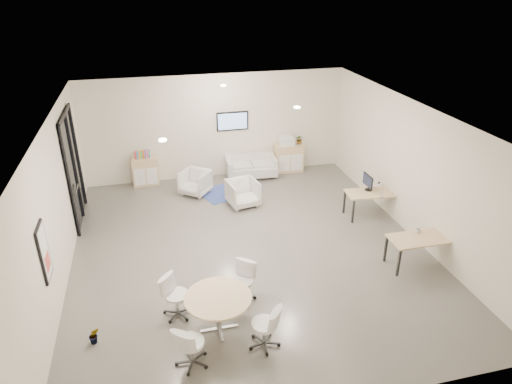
{
  "coord_description": "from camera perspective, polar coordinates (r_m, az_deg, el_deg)",
  "views": [
    {
      "loc": [
        -2.02,
        -8.83,
        5.85
      ],
      "look_at": [
        0.25,
        0.4,
        1.27
      ],
      "focal_mm": 32.0,
      "sensor_mm": 36.0,
      "label": 1
    }
  ],
  "objects": [
    {
      "name": "desk_front",
      "position": [
        10.54,
        19.75,
        -5.73
      ],
      "size": [
        1.32,
        0.66,
        0.69
      ],
      "rotation": [
        0.0,
        0.0,
        -0.0
      ],
      "color": "#DBBA84",
      "rests_on": "room_shell"
    },
    {
      "name": "sideboard_left",
      "position": [
        14.18,
        -13.64,
        2.51
      ],
      "size": [
        0.77,
        0.4,
        0.87
      ],
      "color": "#DBBA84",
      "rests_on": "room_shell"
    },
    {
      "name": "wall_tv",
      "position": [
        14.14,
        -2.97,
        8.84
      ],
      "size": [
        0.98,
        0.06,
        0.58
      ],
      "color": "black",
      "rests_on": "room_shell"
    },
    {
      "name": "glass_door",
      "position": [
        12.29,
        -21.91,
        3.1
      ],
      "size": [
        0.09,
        1.9,
        2.85
      ],
      "color": "black",
      "rests_on": "room_shell"
    },
    {
      "name": "sideboard_right",
      "position": [
        14.79,
        4.11,
        4.27
      ],
      "size": [
        0.91,
        0.44,
        0.91
      ],
      "color": "#DBBA84",
      "rests_on": "room_shell"
    },
    {
      "name": "cup",
      "position": [
        10.65,
        19.62,
        -4.53
      ],
      "size": [
        0.13,
        0.11,
        0.12
      ],
      "primitive_type": "imported",
      "rotation": [
        0.0,
        0.0,
        0.12
      ],
      "color": "white",
      "rests_on": "desk_front"
    },
    {
      "name": "blue_rug",
      "position": [
        13.55,
        -3.37,
        0.15
      ],
      "size": [
        1.95,
        1.61,
        0.01
      ],
      "primitive_type": "cube",
      "rotation": [
        0.0,
        0.0,
        0.35
      ],
      "color": "#324A99",
      "rests_on": "room_shell"
    },
    {
      "name": "plant_floor",
      "position": [
        8.82,
        -19.5,
        -16.98
      ],
      "size": [
        0.19,
        0.34,
        0.15
      ],
      "primitive_type": "imported",
      "rotation": [
        0.0,
        0.0,
        -0.02
      ],
      "color": "#3F7F3F",
      "rests_on": "room_shell"
    },
    {
      "name": "ceiling_spots",
      "position": [
        10.19,
        -3.07,
        10.51
      ],
      "size": [
        3.14,
        4.14,
        0.03
      ],
      "color": "#FFEAC6",
      "rests_on": "room_shell"
    },
    {
      "name": "armchair_left",
      "position": [
        13.34,
        -7.62,
        1.33
      ],
      "size": [
        1.04,
        1.03,
        0.78
      ],
      "primitive_type": "imported",
      "rotation": [
        0.0,
        0.0,
        -0.67
      ],
      "color": "silver",
      "rests_on": "room_shell"
    },
    {
      "name": "monitor",
      "position": [
        12.28,
        13.83,
        1.22
      ],
      "size": [
        0.2,
        0.5,
        0.44
      ],
      "color": "black",
      "rests_on": "desk_rear"
    },
    {
      "name": "meeting_chairs",
      "position": [
        8.41,
        -4.7,
        -14.64
      ],
      "size": [
        2.2,
        2.2,
        0.82
      ],
      "color": "white",
      "rests_on": "room_shell"
    },
    {
      "name": "plant_cabinet",
      "position": [
        14.69,
        5.46,
        6.45
      ],
      "size": [
        0.36,
        0.37,
        0.23
      ],
      "primitive_type": "imported",
      "rotation": [
        0.0,
        0.0,
        -0.42
      ],
      "color": "#3F7F3F",
      "rests_on": "sideboard_right"
    },
    {
      "name": "round_table",
      "position": [
        8.26,
        -4.76,
        -13.4
      ],
      "size": [
        1.19,
        1.19,
        0.73
      ],
      "color": "#DBBA84",
      "rests_on": "room_shell"
    },
    {
      "name": "artwork",
      "position": [
        8.63,
        -24.96,
        -6.85
      ],
      "size": [
        0.05,
        0.54,
        1.04
      ],
      "color": "black",
      "rests_on": "room_shell"
    },
    {
      "name": "loveseat",
      "position": [
        14.39,
        -0.62,
        3.12
      ],
      "size": [
        1.6,
        0.87,
        0.58
      ],
      "rotation": [
        0.0,
        0.0,
        -0.06
      ],
      "color": "silver",
      "rests_on": "room_shell"
    },
    {
      "name": "room_shell",
      "position": [
        10.0,
        -0.82,
        0.6
      ],
      "size": [
        9.6,
        10.6,
        4.8
      ],
      "color": "#605D57",
      "rests_on": "ground"
    },
    {
      "name": "printer",
      "position": [
        14.56,
        3.84,
        6.47
      ],
      "size": [
        0.46,
        0.39,
        0.32
      ],
      "rotation": [
        0.0,
        0.0,
        -0.03
      ],
      "color": "white",
      "rests_on": "sideboard_right"
    },
    {
      "name": "books",
      "position": [
        13.98,
        -14.02,
        4.56
      ],
      "size": [
        0.45,
        0.14,
        0.22
      ],
      "color": "red",
      "rests_on": "sideboard_left"
    },
    {
      "name": "armchair_right",
      "position": [
        12.55,
        -1.65,
        0.02
      ],
      "size": [
        0.91,
        0.87,
        0.81
      ],
      "primitive_type": "imported",
      "rotation": [
        0.0,
        0.0,
        0.19
      ],
      "color": "silver",
      "rests_on": "room_shell"
    },
    {
      "name": "desk_rear",
      "position": [
        12.3,
        14.16,
        -0.34
      ],
      "size": [
        1.34,
        0.76,
        0.67
      ],
      "rotation": [
        0.0,
        0.0,
        -0.09
      ],
      "color": "#DBBA84",
      "rests_on": "room_shell"
    }
  ]
}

